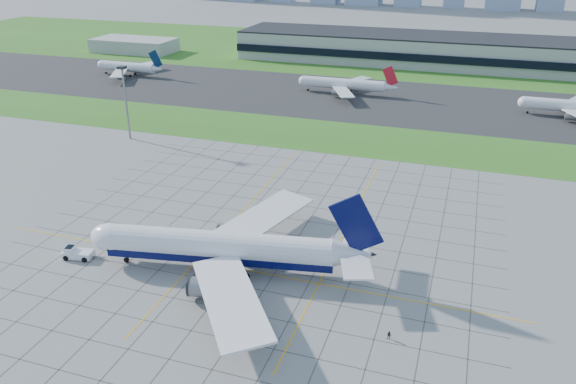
% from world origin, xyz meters
% --- Properties ---
extents(ground, '(1400.00, 1400.00, 0.00)m').
position_xyz_m(ground, '(0.00, 0.00, 0.00)').
color(ground, gray).
rests_on(ground, ground).
extents(grass_median, '(700.00, 35.00, 0.04)m').
position_xyz_m(grass_median, '(0.00, 90.00, 0.02)').
color(grass_median, '#366A1E').
rests_on(grass_median, ground).
extents(asphalt_taxiway, '(700.00, 75.00, 0.04)m').
position_xyz_m(asphalt_taxiway, '(0.00, 145.00, 0.03)').
color(asphalt_taxiway, '#383838').
rests_on(asphalt_taxiway, ground).
extents(grass_far, '(700.00, 145.00, 0.04)m').
position_xyz_m(grass_far, '(0.00, 255.00, 0.02)').
color(grass_far, '#366A1E').
rests_on(grass_far, ground).
extents(apron_markings, '(120.00, 130.00, 0.03)m').
position_xyz_m(apron_markings, '(0.43, 11.09, 0.02)').
color(apron_markings, '#474744').
rests_on(apron_markings, ground).
extents(terminal, '(260.00, 43.00, 15.80)m').
position_xyz_m(terminal, '(40.00, 229.87, 7.89)').
color(terminal, '#B7B7B2').
rests_on(terminal, ground).
extents(service_block, '(50.00, 25.00, 8.00)m').
position_xyz_m(service_block, '(-160.00, 210.00, 4.00)').
color(service_block, '#B7B7B2').
rests_on(service_block, ground).
extents(light_mast, '(2.50, 2.50, 25.60)m').
position_xyz_m(light_mast, '(-70.00, 65.00, 16.18)').
color(light_mast, gray).
rests_on(light_mast, ground).
extents(airliner, '(62.52, 62.82, 19.82)m').
position_xyz_m(airliner, '(-2.93, -3.37, 5.42)').
color(airliner, white).
rests_on(airliner, ground).
extents(pushback_tug, '(9.73, 4.30, 2.67)m').
position_xyz_m(pushback_tug, '(-35.88, -9.14, 1.19)').
color(pushback_tug, white).
rests_on(pushback_tug, ground).
extents(crew_near, '(0.50, 0.69, 1.77)m').
position_xyz_m(crew_near, '(-32.87, -2.60, 0.89)').
color(crew_near, black).
rests_on(crew_near, ground).
extents(crew_far, '(0.87, 0.70, 1.67)m').
position_xyz_m(crew_far, '(34.48, -15.06, 0.84)').
color(crew_far, '#29271B').
rests_on(crew_far, ground).
extents(distant_jet_0, '(35.75, 42.66, 14.08)m').
position_xyz_m(distant_jet_0, '(-126.16, 151.28, 4.48)').
color(distant_jet_0, white).
rests_on(distant_jet_0, ground).
extents(distant_jet_1, '(43.41, 42.66, 14.08)m').
position_xyz_m(distant_jet_1, '(-12.44, 150.34, 4.49)').
color(distant_jet_1, white).
rests_on(distant_jet_1, ground).
extents(distant_jet_2, '(41.88, 42.66, 14.08)m').
position_xyz_m(distant_jet_2, '(81.85, 142.91, 4.49)').
color(distant_jet_2, white).
rests_on(distant_jet_2, ground).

